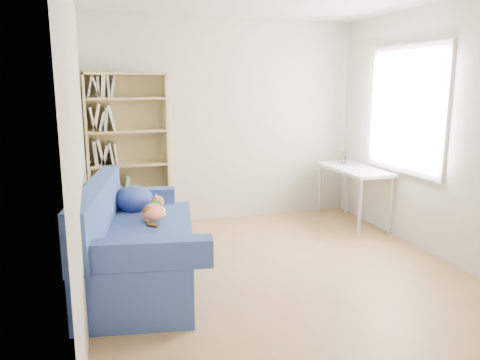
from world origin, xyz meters
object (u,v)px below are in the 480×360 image
(desk, at_px, (354,174))
(pen_cup, at_px, (343,159))
(sofa, at_px, (136,244))
(bookshelf, at_px, (129,160))

(desk, relative_size, pen_cup, 6.57)
(sofa, height_order, desk, sofa)
(bookshelf, xyz_separation_m, desk, (2.73, -0.61, -0.21))
(sofa, bearing_deg, bookshelf, 97.13)
(sofa, bearing_deg, desk, 28.69)
(bookshelf, xyz_separation_m, pen_cup, (2.75, -0.29, -0.07))
(bookshelf, distance_m, desk, 2.80)
(sofa, distance_m, bookshelf, 1.66)
(desk, bearing_deg, pen_cup, 86.30)
(bookshelf, height_order, pen_cup, bookshelf)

